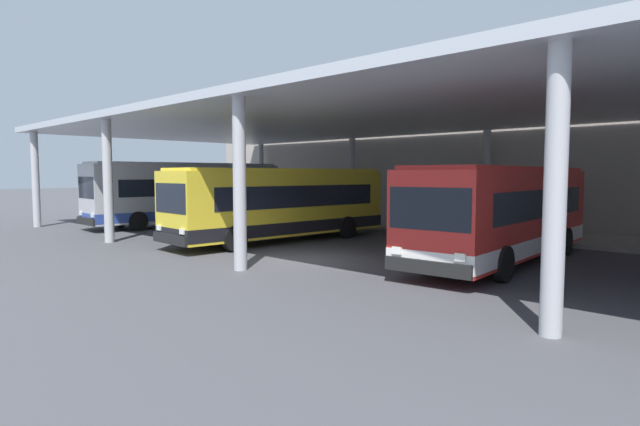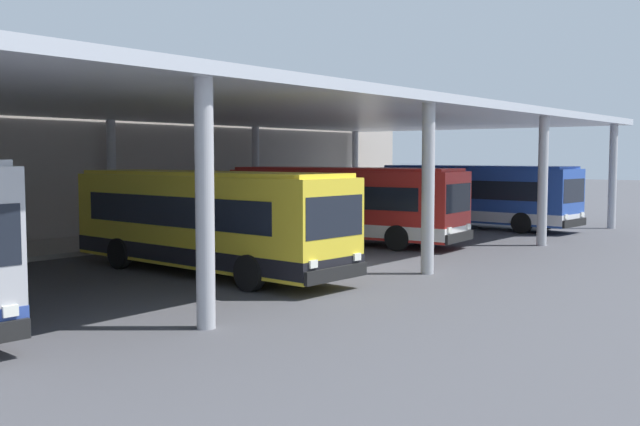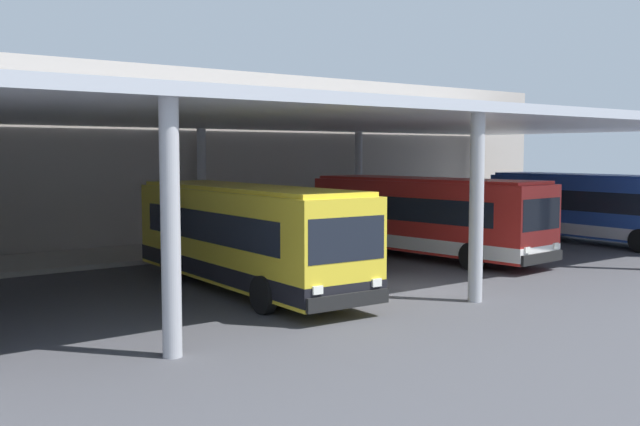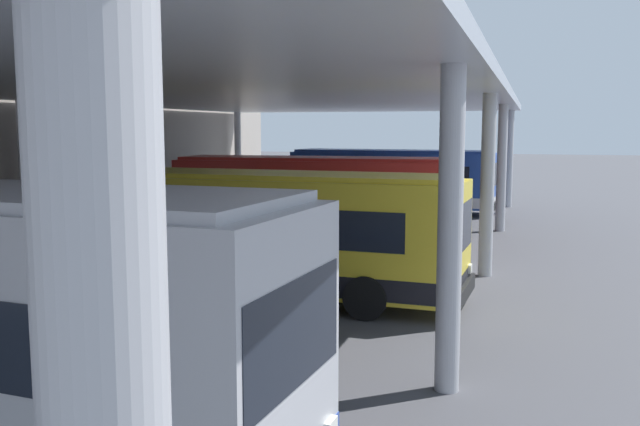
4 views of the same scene
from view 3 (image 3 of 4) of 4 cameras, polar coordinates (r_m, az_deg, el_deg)
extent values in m
plane|color=#47474C|center=(22.84, 7.17, -5.83)|extent=(200.00, 200.00, 0.00)
cube|color=#A39E93|center=(32.18, -7.64, -2.61)|extent=(42.00, 4.50, 0.18)
cube|color=#ADA399|center=(34.79, -10.37, 4.38)|extent=(48.00, 1.60, 8.03)
cube|color=silver|center=(26.69, -1.07, 7.36)|extent=(40.00, 17.00, 0.30)
cylinder|color=#B2B2B7|center=(15.08, -11.55, -1.24)|extent=(0.40, 0.40, 5.25)
cylinder|color=#B2B2B7|center=(20.81, 12.06, 0.37)|extent=(0.40, 0.40, 5.25)
cylinder|color=#B2B2B7|center=(33.49, -9.17, 2.01)|extent=(0.40, 0.40, 5.25)
cylinder|color=#B2B2B7|center=(38.71, 3.01, 2.42)|extent=(0.40, 0.40, 5.25)
cylinder|color=#B2B2B7|center=(45.23, 12.00, 2.65)|extent=(0.40, 0.40, 5.25)
cube|color=yellow|center=(22.29, -5.87, -1.66)|extent=(2.99, 10.51, 2.70)
cube|color=black|center=(22.42, -5.85, -4.20)|extent=(3.01, 10.53, 0.50)
cube|color=black|center=(22.39, -6.06, -0.86)|extent=(2.94, 8.64, 0.90)
cube|color=black|center=(17.93, 2.04, -2.06)|extent=(2.30, 0.23, 1.10)
cube|color=black|center=(18.10, 2.20, -6.81)|extent=(2.45, 0.28, 0.36)
cube|color=yellow|center=(22.18, -5.90, 1.96)|extent=(2.77, 10.08, 0.12)
cube|color=yellow|center=(17.87, 1.99, 0.56)|extent=(1.75, 0.20, 0.28)
cube|color=white|center=(17.52, -0.19, -6.02)|extent=(0.28, 0.09, 0.20)
cube|color=white|center=(18.58, 4.42, -5.42)|extent=(0.28, 0.09, 0.20)
cylinder|color=black|center=(19.10, -4.42, -6.36)|extent=(0.33, 1.01, 1.00)
cylinder|color=black|center=(20.41, 1.57, -5.63)|extent=(0.33, 1.01, 1.00)
cylinder|color=black|center=(24.48, -11.60, -3.99)|extent=(0.33, 1.01, 1.00)
cylinder|color=black|center=(25.52, -6.52, -3.58)|extent=(0.33, 1.01, 1.00)
cube|color=red|center=(29.35, 8.16, -0.15)|extent=(3.29, 10.56, 2.70)
cube|color=white|center=(29.45, 8.13, -2.09)|extent=(3.31, 10.58, 0.50)
cube|color=black|center=(29.42, 7.94, 0.45)|extent=(3.19, 8.70, 0.90)
cube|color=black|center=(26.30, 16.76, -0.10)|extent=(2.30, 0.30, 1.10)
cube|color=black|center=(26.42, 16.85, -3.36)|extent=(2.46, 0.35, 0.36)
cube|color=red|center=(29.26, 8.19, 2.60)|extent=(3.06, 10.13, 0.12)
cube|color=yellow|center=(26.27, 16.75, 1.69)|extent=(1.75, 0.25, 0.28)
cube|color=white|center=(25.62, 15.79, -2.79)|extent=(0.29, 0.10, 0.20)
cube|color=white|center=(27.15, 17.84, -2.42)|extent=(0.29, 0.10, 0.20)
cylinder|color=black|center=(26.54, 11.74, -3.33)|extent=(0.36, 1.02, 1.00)
cylinder|color=black|center=(28.52, 14.68, -2.83)|extent=(0.36, 1.02, 1.00)
cylinder|color=black|center=(30.52, 2.53, -2.19)|extent=(0.36, 1.02, 1.00)
cylinder|color=black|center=(32.27, 5.66, -1.84)|extent=(0.36, 1.02, 1.00)
cube|color=#284CA8|center=(36.04, 20.46, 0.49)|extent=(3.20, 10.55, 2.70)
cube|color=silver|center=(36.12, 20.42, -1.09)|extent=(3.22, 10.57, 0.50)
cube|color=black|center=(36.11, 20.29, 0.98)|extent=(3.11, 8.68, 0.90)
cube|color=#2A50B0|center=(35.97, 20.53, 2.73)|extent=(2.97, 10.12, 0.12)
cylinder|color=black|center=(33.32, 23.63, -2.00)|extent=(0.35, 1.02, 1.00)
cylinder|color=black|center=(36.96, 15.71, -1.16)|extent=(0.35, 1.02, 1.00)
cylinder|color=black|center=(38.84, 18.08, -0.94)|extent=(0.35, 1.02, 1.00)
cube|color=#383D47|center=(33.78, -2.97, -1.30)|extent=(1.80, 0.44, 0.08)
cube|color=#383D47|center=(33.92, -3.16, -0.85)|extent=(1.80, 0.06, 0.44)
cube|color=#2D2D33|center=(33.42, -3.96, -1.76)|extent=(0.10, 0.36, 0.45)
cube|color=#2D2D33|center=(34.20, -2.00, -1.60)|extent=(0.10, 0.36, 0.45)
camera|label=1|loc=(28.70, 44.72, 0.91)|focal=29.03mm
camera|label=2|loc=(4.58, -98.31, -7.49)|focal=41.18mm
camera|label=4|loc=(13.09, -57.39, 2.97)|focal=38.64mm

